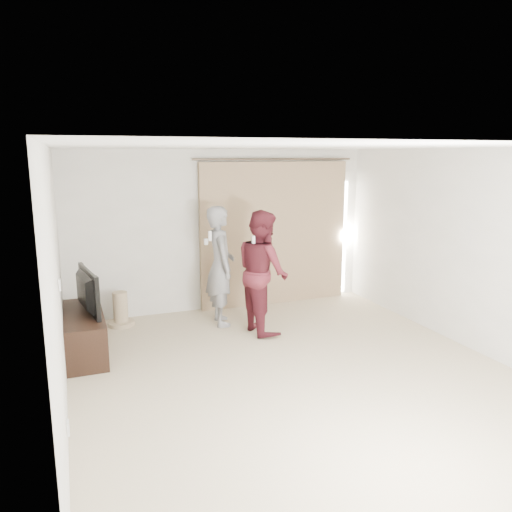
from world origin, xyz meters
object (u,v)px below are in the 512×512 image
(tv_console, at_px, (84,333))
(person_man, at_px, (220,266))
(person_woman, at_px, (263,271))
(tv, at_px, (81,292))

(tv_console, height_order, person_man, person_man)
(tv_console, relative_size, person_man, 0.79)
(tv_console, xyz_separation_m, person_woman, (2.45, -0.02, 0.61))
(person_woman, bearing_deg, tv, 179.53)
(tv, xyz_separation_m, person_woman, (2.45, -0.02, 0.06))
(person_woman, bearing_deg, person_man, 132.58)
(tv_console, distance_m, tv, 0.55)
(tv_console, xyz_separation_m, person_man, (1.98, 0.49, 0.62))
(tv, height_order, person_man, person_man)
(person_man, relative_size, person_woman, 1.01)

